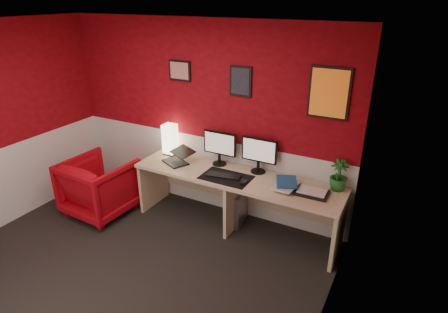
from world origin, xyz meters
TOP-DOWN VIEW (x-y plane):
  - ground at (0.00, 0.00)m, footprint 4.00×3.50m
  - ceiling at (0.00, 0.00)m, footprint 4.00×3.50m
  - wall_back at (0.00, 1.75)m, footprint 4.00×0.01m
  - wall_right at (2.00, 0.00)m, footprint 0.01×3.50m
  - wainscot_back at (0.00, 1.75)m, footprint 4.00×0.01m
  - wainscot_right at (2.00, 0.00)m, footprint 0.01×3.50m
  - desk at (0.66, 1.41)m, footprint 2.60×0.65m
  - shoji_lamp at (-0.43, 1.60)m, footprint 0.16×0.16m
  - laptop at (-0.21, 1.38)m, footprint 0.40×0.35m
  - monitor_left at (0.32, 1.61)m, footprint 0.45×0.06m
  - monitor_right at (0.85, 1.63)m, footprint 0.45×0.06m
  - desk_mat at (0.57, 1.31)m, footprint 0.60×0.38m
  - keyboard at (0.53, 1.32)m, footprint 0.44×0.22m
  - mouse at (0.83, 1.26)m, footprint 0.08×0.11m
  - book_bottom at (1.23, 1.39)m, footprint 0.26×0.31m
  - book_middle at (1.18, 1.38)m, footprint 0.26×0.33m
  - book_top at (1.18, 1.38)m, footprint 0.33×0.37m
  - zen_tray at (1.59, 1.40)m, footprint 0.36×0.26m
  - potted_plant at (1.81, 1.63)m, footprint 0.23×0.23m
  - pc_tower at (0.61, 1.54)m, footprint 0.26×0.47m
  - armchair at (-1.12, 0.90)m, footprint 0.86×0.88m
  - art_left at (-0.32, 1.74)m, footprint 0.32×0.02m
  - art_center at (0.54, 1.74)m, footprint 0.28×0.02m
  - art_right at (1.58, 1.74)m, footprint 0.44×0.02m

SIDE VIEW (x-z plane):
  - ground at x=0.00m, z-range -0.01..0.01m
  - pc_tower at x=0.61m, z-range 0.00..0.45m
  - desk at x=0.66m, z-range 0.00..0.73m
  - armchair at x=-1.12m, z-range 0.00..0.76m
  - wainscot_back at x=0.00m, z-range 0.00..1.00m
  - wainscot_right at x=2.00m, z-range 0.00..1.00m
  - desk_mat at x=0.57m, z-range 0.73..0.74m
  - book_bottom at x=1.23m, z-range 0.73..0.76m
  - keyboard at x=0.53m, z-range 0.74..0.75m
  - zen_tray at x=1.59m, z-range 0.73..0.76m
  - mouse at x=0.83m, z-range 0.74..0.77m
  - book_middle at x=1.18m, z-range 0.76..0.78m
  - book_top at x=1.18m, z-range 0.78..0.81m
  - laptop at x=-0.21m, z-range 0.73..0.95m
  - potted_plant at x=1.81m, z-range 0.73..1.09m
  - shoji_lamp at x=-0.43m, z-range 0.73..1.13m
  - monitor_left at x=0.32m, z-range 0.73..1.31m
  - monitor_right at x=0.85m, z-range 0.73..1.31m
  - wall_back at x=0.00m, z-range 0.00..2.50m
  - wall_right at x=2.00m, z-range 0.00..2.50m
  - art_right at x=1.58m, z-range 1.50..2.06m
  - art_center at x=0.54m, z-range 1.62..1.98m
  - art_left at x=-0.32m, z-range 1.72..1.98m
  - ceiling at x=0.00m, z-range 2.50..2.50m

